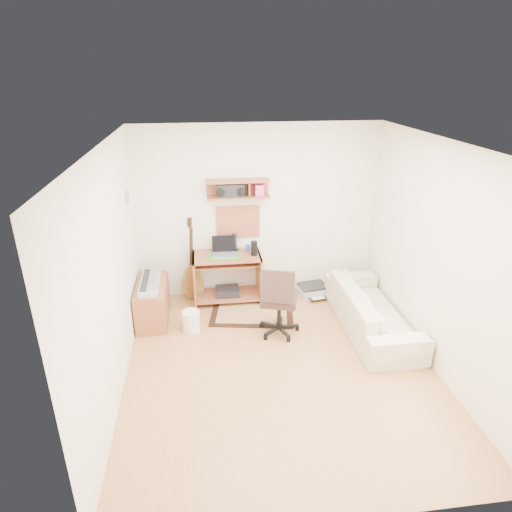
{
  "coord_description": "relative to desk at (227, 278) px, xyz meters",
  "views": [
    {
      "loc": [
        -0.84,
        -4.28,
        3.29
      ],
      "look_at": [
        -0.15,
        1.05,
        1.0
      ],
      "focal_mm": 31.09,
      "sensor_mm": 36.0,
      "label": 1
    }
  ],
  "objects": [
    {
      "name": "speaker",
      "position": [
        0.4,
        -0.05,
        0.48
      ],
      "size": [
        0.1,
        0.1,
        0.21
      ],
      "primitive_type": "cylinder",
      "color": "black",
      "rests_on": "desk"
    },
    {
      "name": "right_wall",
      "position": [
        2.31,
        -1.73,
        0.93
      ],
      "size": [
        0.01,
        4.0,
        2.6
      ],
      "primitive_type": "cube",
      "color": "white",
      "rests_on": "ground"
    },
    {
      "name": "pencil_cup",
      "position": [
        0.33,
        0.1,
        0.43
      ],
      "size": [
        0.07,
        0.07,
        0.1
      ],
      "primitive_type": "cylinder",
      "color": "#33459B",
      "rests_on": "desk"
    },
    {
      "name": "printer",
      "position": [
        1.33,
        -0.0,
        -0.29
      ],
      "size": [
        0.49,
        0.41,
        0.16
      ],
      "primitive_type": "cube",
      "rotation": [
        0.0,
        0.0,
        0.17
      ],
      "color": "#A5A8AA",
      "rests_on": "floor"
    },
    {
      "name": "floor",
      "position": [
        0.5,
        -1.73,
        -0.38
      ],
      "size": [
        3.6,
        4.0,
        0.01
      ],
      "primitive_type": "cube",
      "color": "tan",
      "rests_on": "ground"
    },
    {
      "name": "music_keyboard",
      "position": [
        -1.08,
        -0.43,
        0.21
      ],
      "size": [
        0.25,
        0.8,
        0.07
      ],
      "primitive_type": "cube",
      "color": "#B2B5BA",
      "rests_on": "cabinet"
    },
    {
      "name": "task_chair",
      "position": [
        0.62,
        -0.98,
        0.13
      ],
      "size": [
        0.64,
        0.64,
        1.01
      ],
      "primitive_type": null,
      "rotation": [
        0.0,
        0.0,
        -0.29
      ],
      "color": "#362420",
      "rests_on": "floor"
    },
    {
      "name": "guitar",
      "position": [
        -0.52,
        0.13,
        0.26
      ],
      "size": [
        0.38,
        0.29,
        1.27
      ],
      "primitive_type": null,
      "rotation": [
        0.0,
        0.0,
        0.26
      ],
      "color": "olive",
      "rests_on": "floor"
    },
    {
      "name": "back_wall",
      "position": [
        0.5,
        0.28,
        0.93
      ],
      "size": [
        3.6,
        0.01,
        2.6
      ],
      "primitive_type": "cube",
      "color": "white",
      "rests_on": "ground"
    },
    {
      "name": "ceiling",
      "position": [
        0.5,
        -1.73,
        2.23
      ],
      "size": [
        3.6,
        4.0,
        0.01
      ],
      "primitive_type": "cube",
      "color": "white",
      "rests_on": "ground"
    },
    {
      "name": "wall_shelf",
      "position": [
        0.2,
        0.15,
        1.32
      ],
      "size": [
        0.9,
        0.25,
        0.26
      ],
      "primitive_type": "cube",
      "color": "#9A5636",
      "rests_on": "back_wall"
    },
    {
      "name": "sofa",
      "position": [
        1.88,
        -1.04,
        0.01
      ],
      "size": [
        0.57,
        1.95,
        0.76
      ],
      "primitive_type": "imported",
      "rotation": [
        0.0,
        0.0,
        1.57
      ],
      "color": "beige",
      "rests_on": "floor"
    },
    {
      "name": "rug",
      "position": [
        0.32,
        -0.46,
        -0.37
      ],
      "size": [
        1.29,
        0.97,
        0.02
      ],
      "primitive_type": "cube",
      "rotation": [
        0.0,
        0.0,
        -0.17
      ],
      "color": "beige",
      "rests_on": "floor"
    },
    {
      "name": "wall_photo",
      "position": [
        -1.29,
        -0.23,
        1.34
      ],
      "size": [
        0.02,
        0.2,
        0.15
      ],
      "primitive_type": "cube",
      "color": "#4C8CBF",
      "rests_on": "left_wall"
    },
    {
      "name": "left_wall",
      "position": [
        -1.3,
        -1.73,
        0.93
      ],
      "size": [
        0.01,
        4.0,
        2.6
      ],
      "primitive_type": "cube",
      "color": "white",
      "rests_on": "ground"
    },
    {
      "name": "desk",
      "position": [
        0.0,
        0.0,
        0.0
      ],
      "size": [
        1.0,
        0.55,
        0.75
      ],
      "primitive_type": null,
      "color": "#9A5636",
      "rests_on": "floor"
    },
    {
      "name": "cork_board",
      "position": [
        0.2,
        0.25,
        0.79
      ],
      "size": [
        0.64,
        0.03,
        0.49
      ],
      "primitive_type": "cube",
      "color": "tan",
      "rests_on": "back_wall"
    },
    {
      "name": "desk_lamp",
      "position": [
        0.17,
        0.14,
        0.52
      ],
      "size": [
        0.1,
        0.1,
        0.29
      ],
      "primitive_type": null,
      "color": "black",
      "rests_on": "desk"
    },
    {
      "name": "boombox",
      "position": [
        0.09,
        0.15,
        1.3
      ],
      "size": [
        0.39,
        0.18,
        0.2
      ],
      "primitive_type": "cube",
      "color": "black",
      "rests_on": "wall_shelf"
    },
    {
      "name": "waste_basket",
      "position": [
        -0.55,
        -0.78,
        -0.23
      ],
      "size": [
        0.28,
        0.28,
        0.29
      ],
      "primitive_type": "cylinder",
      "rotation": [
        0.0,
        0.0,
        -0.22
      ],
      "color": "white",
      "rests_on": "floor"
    },
    {
      "name": "cabinet",
      "position": [
        -1.08,
        -0.43,
        -0.1
      ],
      "size": [
        0.4,
        0.9,
        0.55
      ],
      "primitive_type": "cube",
      "color": "#9A5636",
      "rests_on": "floor"
    },
    {
      "name": "laptop",
      "position": [
        -0.03,
        -0.02,
        0.51
      ],
      "size": [
        0.36,
        0.36,
        0.27
      ],
      "primitive_type": null,
      "rotation": [
        0.0,
        0.0,
        -0.02
      ],
      "color": "silver",
      "rests_on": "desk"
    }
  ]
}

